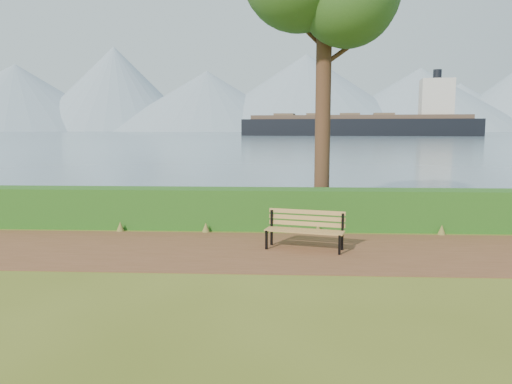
{
  "coord_description": "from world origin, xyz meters",
  "views": [
    {
      "loc": [
        0.73,
        -9.7,
        2.5
      ],
      "look_at": [
        0.16,
        1.2,
        1.1
      ],
      "focal_mm": 35.0,
      "sensor_mm": 36.0,
      "label": 1
    }
  ],
  "objects": [
    {
      "name": "ground",
      "position": [
        0.0,
        0.0,
        0.0
      ],
      "size": [
        140.0,
        140.0,
        0.0
      ],
      "primitive_type": "plane",
      "color": "#4E5919",
      "rests_on": "ground"
    },
    {
      "name": "cargo_ship",
      "position": [
        28.27,
        157.19,
        3.44
      ],
      "size": [
        76.95,
        22.11,
        23.08
      ],
      "rotation": [
        0.0,
        0.0,
        -0.14
      ],
      "color": "black",
      "rests_on": "ground"
    },
    {
      "name": "hedge",
      "position": [
        0.0,
        2.6,
        0.5
      ],
      "size": [
        32.0,
        0.85,
        1.0
      ],
      "primitive_type": "cube",
      "color": "#194B15",
      "rests_on": "ground"
    },
    {
      "name": "path",
      "position": [
        0.0,
        0.3,
        0.01
      ],
      "size": [
        40.0,
        3.4,
        0.01
      ],
      "primitive_type": "cube",
      "color": "brown",
      "rests_on": "ground"
    },
    {
      "name": "bench",
      "position": [
        1.22,
        0.48,
        0.47
      ],
      "size": [
        1.68,
        0.85,
        0.81
      ],
      "rotation": [
        0.0,
        0.0,
        -0.25
      ],
      "color": "black",
      "rests_on": "ground"
    },
    {
      "name": "water",
      "position": [
        0.0,
        260.0,
        0.01
      ],
      "size": [
        700.0,
        510.0,
        0.0
      ],
      "primitive_type": "cube",
      "color": "slate",
      "rests_on": "ground"
    },
    {
      "name": "mountains",
      "position": [
        -9.17,
        406.05,
        27.7
      ],
      "size": [
        585.0,
        190.0,
        70.0
      ],
      "color": "gray",
      "rests_on": "ground"
    }
  ]
}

